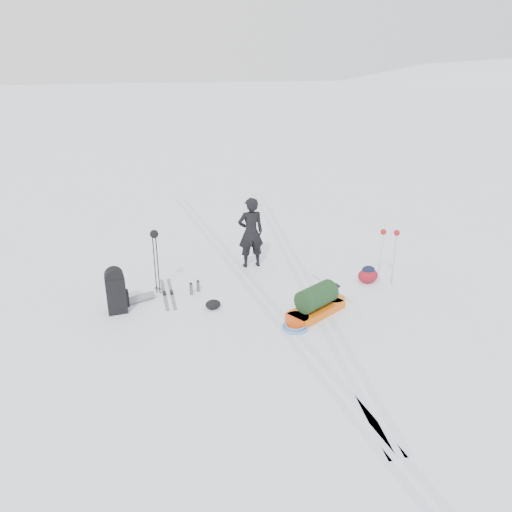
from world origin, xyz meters
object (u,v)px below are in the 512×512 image
at_px(skier, 251,233).
at_px(expedition_rucksack, 119,291).
at_px(pulk_sled, 316,303).
at_px(ski_poles_black, 155,242).

distance_m(skier, expedition_rucksack, 3.66).
bearing_deg(pulk_sled, expedition_rucksack, 133.57).
xyz_separation_m(skier, pulk_sled, (0.62, -2.83, -0.65)).
distance_m(expedition_rucksack, ski_poles_black, 1.31).
bearing_deg(skier, pulk_sled, 101.86).
height_order(skier, expedition_rucksack, skier).
bearing_deg(expedition_rucksack, skier, 22.52).
distance_m(pulk_sled, ski_poles_black, 3.71).
bearing_deg(expedition_rucksack, ski_poles_black, 34.01).
distance_m(skier, pulk_sled, 2.97).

